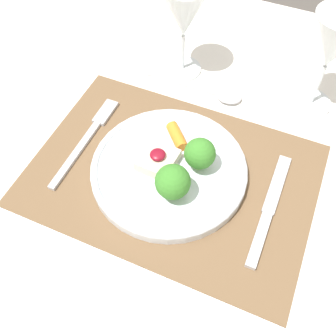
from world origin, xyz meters
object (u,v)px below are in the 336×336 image
at_px(knife, 267,215).
at_px(wine_glass_near, 334,45).
at_px(wine_glass_far, 184,15).
at_px(spoon, 217,93).
at_px(fork, 89,135).
at_px(dinner_plate, 170,170).

relative_size(knife, wine_glass_near, 1.12).
distance_m(wine_glass_near, wine_glass_far, 0.26).
relative_size(knife, spoon, 1.09).
height_order(fork, wine_glass_near, wine_glass_near).
xyz_separation_m(fork, wine_glass_near, (0.35, 0.24, 0.13)).
bearing_deg(wine_glass_near, spoon, -164.12).
relative_size(knife, wine_glass_far, 1.17).
distance_m(dinner_plate, wine_glass_far, 0.29).
height_order(knife, wine_glass_near, wine_glass_near).
xyz_separation_m(knife, wine_glass_near, (0.01, 0.27, 0.13)).
height_order(fork, wine_glass_far, wine_glass_far).
xyz_separation_m(spoon, wine_glass_near, (0.17, 0.05, 0.13)).
bearing_deg(fork, wine_glass_far, 67.80).
bearing_deg(wine_glass_near, dinner_plate, -124.43).
xyz_separation_m(knife, spoon, (-0.16, 0.22, -0.00)).
xyz_separation_m(spoon, wine_glass_far, (-0.09, 0.04, 0.12)).
bearing_deg(fork, spoon, 45.43).
relative_size(fork, spoon, 1.09).
relative_size(fork, knife, 1.00).
xyz_separation_m(fork, wine_glass_far, (0.08, 0.23, 0.12)).
relative_size(dinner_plate, wine_glass_near, 1.35).
relative_size(spoon, wine_glass_near, 1.03).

